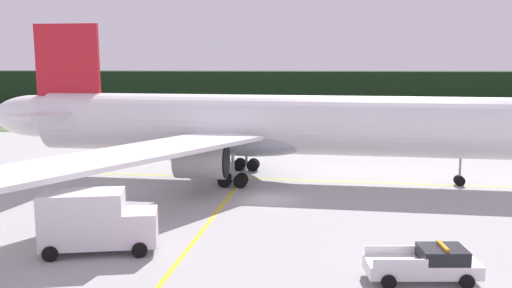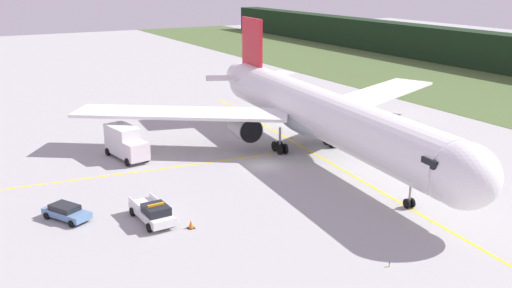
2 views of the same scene
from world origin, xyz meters
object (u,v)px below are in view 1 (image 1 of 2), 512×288
ops_pickup_truck (426,264)px  apron_cone (465,258)px  airliner (265,126)px  catering_truck (95,221)px

ops_pickup_truck → apron_cone: (2.74, 2.35, -0.55)m
airliner → apron_cone: airliner is taller
ops_pickup_truck → apron_cone: size_ratio=8.04×
apron_cone → airliner: bearing=119.7°
apron_cone → catering_truck: bearing=177.6°
catering_truck → airliner: bearing=64.9°
airliner → ops_pickup_truck: 25.13m
catering_truck → apron_cone: bearing=-2.4°
apron_cone → ops_pickup_truck: bearing=-139.4°
catering_truck → apron_cone: size_ratio=9.56×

